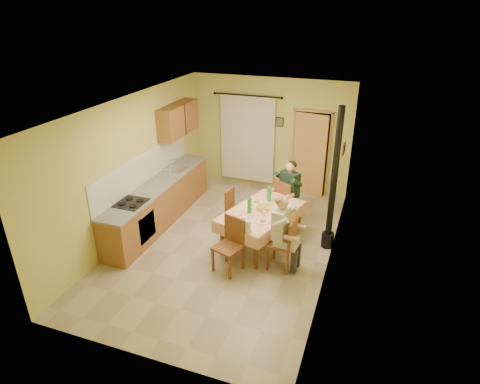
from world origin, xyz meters
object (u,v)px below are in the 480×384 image
at_px(dining_table, 261,228).
at_px(stove_flue, 332,200).
at_px(chair_right, 282,253).
at_px(man_right, 282,225).
at_px(chair_near, 229,256).
at_px(chair_far, 287,211).
at_px(man_far, 289,186).
at_px(chair_left, 236,218).

bearing_deg(dining_table, stove_flue, 33.34).
distance_m(chair_right, man_right, 0.59).
bearing_deg(man_right, chair_near, 120.92).
relative_size(chair_far, chair_near, 1.02).
height_order(dining_table, chair_near, chair_near).
height_order(dining_table, chair_far, chair_far).
bearing_deg(man_far, man_right, -52.45).
height_order(chair_near, stove_flue, stove_flue).
height_order(chair_left, man_right, man_right).
bearing_deg(man_right, chair_left, 57.12).
bearing_deg(chair_left, chair_right, 59.11).
height_order(chair_right, stove_flue, stove_flue).
distance_m(man_far, man_right, 1.66).
bearing_deg(chair_left, man_far, 133.22).
distance_m(dining_table, chair_far, 1.07).
xyz_separation_m(man_right, stove_flue, (0.70, 0.96, 0.15)).
bearing_deg(chair_right, stove_flue, -30.13).
xyz_separation_m(chair_far, chair_left, (-0.92, -0.67, -0.00)).
relative_size(dining_table, chair_right, 1.97).
relative_size(man_right, stove_flue, 0.50).
xyz_separation_m(chair_near, stove_flue, (1.56, 1.37, 0.73)).
bearing_deg(chair_near, chair_far, -87.92).
distance_m(chair_far, man_far, 0.59).
distance_m(dining_table, man_far, 1.19).
distance_m(man_far, stove_flue, 1.20).
xyz_separation_m(chair_near, man_right, (0.86, 0.41, 0.59)).
bearing_deg(man_right, chair_far, 15.36).
xyz_separation_m(chair_far, man_far, (0.01, 0.01, 0.59)).
bearing_deg(chair_near, dining_table, -88.67).
relative_size(chair_near, chair_left, 1.09).
bearing_deg(chair_left, chair_near, 21.61).
bearing_deg(chair_near, stove_flue, -120.86).
xyz_separation_m(chair_near, chair_left, (-0.35, 1.36, -0.00)).
relative_size(chair_far, man_far, 0.74).
relative_size(chair_right, man_far, 0.72).
height_order(man_right, stove_flue, stove_flue).
relative_size(chair_far, chair_right, 1.03).
height_order(chair_near, chair_left, chair_near).
height_order(man_far, stove_flue, stove_flue).
bearing_deg(chair_near, man_right, -136.66).
relative_size(dining_table, man_far, 1.42).
bearing_deg(dining_table, chair_near, -89.50).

